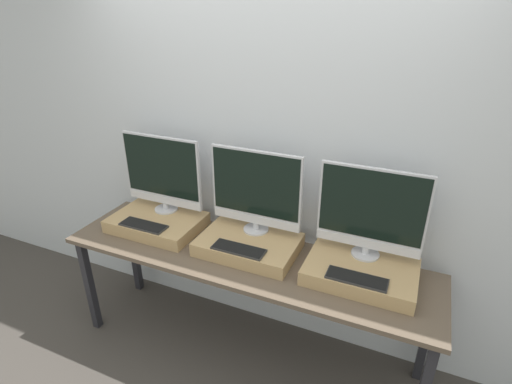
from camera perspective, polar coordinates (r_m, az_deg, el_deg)
ground_plane at (r=2.86m, az=-4.36°, el=-25.52°), size 12.00×12.00×0.00m
wall_back at (r=2.59m, az=1.72°, el=4.60°), size 8.00×0.04×2.60m
workbench at (r=2.57m, az=-1.67°, el=-10.46°), size 2.37×0.61×0.79m
wooden_riser_left at (r=2.87m, az=-13.93°, el=-4.23°), size 0.61×0.42×0.09m
monitor_left at (r=2.81m, az=-13.24°, el=2.70°), size 0.59×0.16×0.55m
keyboard_left at (r=2.76m, az=-15.77°, el=-4.59°), size 0.33×0.12×0.01m
wooden_riser_center at (r=2.55m, az=-1.07°, el=-7.51°), size 0.61×0.42×0.09m
monitor_center at (r=2.48m, az=-0.02°, el=0.26°), size 0.59×0.16×0.55m
keyboard_center at (r=2.41m, az=-2.49°, el=-8.14°), size 0.33×0.12×0.01m
wooden_riser_right at (r=2.39m, az=14.71°, el=-10.96°), size 0.61×0.42×0.09m
monitor_right at (r=2.32m, az=16.12°, el=-2.71°), size 0.59×0.16×0.55m
keyboard_right at (r=2.25m, az=14.20°, el=-11.89°), size 0.33×0.12×0.01m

